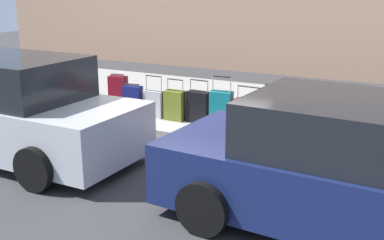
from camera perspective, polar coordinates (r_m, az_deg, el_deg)
The scene contains 17 objects.
ground_plane at distance 8.62m, azimuth -0.81°, elevation -2.70°, with size 40.00×40.00×0.00m, color #333335.
sidewalk_curb at distance 10.77m, azimuth 5.57°, elevation 1.40°, with size 18.00×5.00×0.14m, color gray.
suitcase_olive_0 at distance 8.29m, azimuth 19.68°, elevation -1.23°, with size 0.40×0.21×0.93m.
suitcase_silver_1 at distance 8.36m, azimuth 16.38°, elevation -0.20°, with size 0.48×0.21×1.00m.
suitcase_navy_2 at distance 8.60m, azimuth 13.39°, elevation -0.38°, with size 0.36×0.27×0.82m.
suitcase_maroon_3 at distance 8.57m, azimuth 10.01°, elevation 0.48°, with size 0.51×0.27×0.94m.
suitcase_red_4 at distance 8.88m, azimuth 6.73°, elevation 0.65°, with size 0.51×0.27×0.83m.
suitcase_teal_5 at distance 9.02m, azimuth 3.53°, elevation 1.34°, with size 0.43×0.27×0.99m.
suitcase_black_6 at distance 9.29m, azimuth 0.83°, elevation 1.57°, with size 0.46×0.26×0.86m.
suitcase_olive_7 at distance 9.47m, azimuth -2.02°, elevation 1.78°, with size 0.42×0.26×0.84m.
suitcase_silver_8 at distance 9.71m, azimuth -4.57°, elevation 1.95°, with size 0.44×0.20×0.87m.
suitcase_navy_9 at distance 9.91m, azimuth -7.10°, elevation 2.34°, with size 0.40×0.24×0.67m.
suitcase_maroon_10 at distance 10.24m, azimuth -8.84°, elevation 3.13°, with size 0.39×0.25×0.82m.
fire_hydrant at distance 10.65m, azimuth -12.09°, elevation 3.57°, with size 0.39×0.21×0.77m.
bollard_post at distance 10.90m, azimuth -14.78°, elevation 3.46°, with size 0.15×0.15×0.72m, color #333338.
parked_car_navy_0 at distance 5.70m, azimuth 18.10°, elevation -5.66°, with size 4.37×2.31×1.54m.
parked_car_silver_1 at distance 8.29m, azimuth -20.67°, elevation 1.07°, with size 4.40×2.02×1.65m.
Camera 1 is at (-3.92, 7.17, 2.74)m, focal length 44.41 mm.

